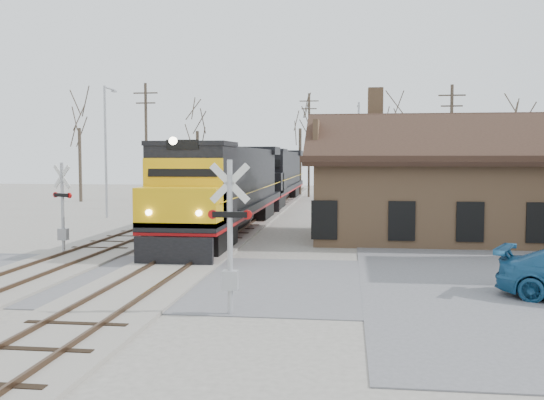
{
  "coord_description": "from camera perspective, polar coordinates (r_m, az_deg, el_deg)",
  "views": [
    {
      "loc": [
        6.57,
        -19.82,
        4.18
      ],
      "look_at": [
        2.95,
        9.0,
        2.12
      ],
      "focal_mm": 40.0,
      "sensor_mm": 36.0,
      "label": 1
    }
  ],
  "objects": [
    {
      "name": "ground",
      "position": [
        21.3,
        -11.04,
        -7.34
      ],
      "size": [
        140.0,
        140.0,
        0.0
      ],
      "primitive_type": "plane",
      "color": "#A7A297",
      "rests_on": "ground"
    },
    {
      "name": "road",
      "position": [
        21.29,
        -11.04,
        -7.31
      ],
      "size": [
        60.0,
        9.0,
        0.03
      ],
      "primitive_type": "cube",
      "color": "#5A5A5F",
      "rests_on": "ground"
    },
    {
      "name": "track_main",
      "position": [
        35.67,
        -3.5,
        -2.58
      ],
      "size": [
        3.4,
        90.0,
        0.24
      ],
      "color": "#A7A297",
      "rests_on": "ground"
    },
    {
      "name": "track_siding",
      "position": [
        36.77,
        -10.41,
        -2.45
      ],
      "size": [
        3.4,
        90.0,
        0.24
      ],
      "color": "#A7A297",
      "rests_on": "ground"
    },
    {
      "name": "depot",
      "position": [
        32.33,
        16.81,
        0.73
      ],
      "size": [
        15.2,
        9.31,
        7.9
      ],
      "color": "#9D7551",
      "rests_on": "ground"
    },
    {
      "name": "locomotive_lead",
      "position": [
        33.22,
        -4.25,
        1.26
      ],
      "size": [
        3.29,
        22.04,
        4.9
      ],
      "color": "black",
      "rests_on": "ground"
    },
    {
      "name": "locomotive_trailing",
      "position": [
        55.26,
        0.34,
        2.38
      ],
      "size": [
        3.29,
        22.04,
        4.64
      ],
      "color": "black",
      "rests_on": "ground"
    },
    {
      "name": "crossbuck_near",
      "position": [
        16.03,
        -3.97,
        -4.03
      ],
      "size": [
        1.17,
        0.31,
        4.12
      ],
      "rotation": [
        0.0,
        0.0,
        0.02
      ],
      "color": "#A5A8AD",
      "rests_on": "ground"
    },
    {
      "name": "crossbuck_far",
      "position": [
        27.32,
        -19.1,
        -1.04
      ],
      "size": [
        1.06,
        0.54,
        3.95
      ],
      "rotation": [
        0.0,
        0.0,
        2.71
      ],
      "color": "#A5A8AD",
      "rests_on": "ground"
    },
    {
      "name": "streetlight_a",
      "position": [
        43.5,
        -15.32,
        5.08
      ],
      "size": [
        0.25,
        2.04,
        9.07
      ],
      "color": "#A5A8AD",
      "rests_on": "ground"
    },
    {
      "name": "streetlight_b",
      "position": [
        44.25,
        9.51,
        5.07
      ],
      "size": [
        0.25,
        2.04,
        8.95
      ],
      "color": "#A5A8AD",
      "rests_on": "ground"
    },
    {
      "name": "streetlight_c",
      "position": [
        53.01,
        8.14,
        4.87
      ],
      "size": [
        0.25,
        2.04,
        8.89
      ],
      "color": "#A5A8AD",
      "rests_on": "ground"
    },
    {
      "name": "utility_pole_a",
      "position": [
        50.36,
        -11.75,
        5.24
      ],
      "size": [
        2.0,
        0.24,
        10.16
      ],
      "color": "#382D23",
      "rests_on": "ground"
    },
    {
      "name": "utility_pole_b",
      "position": [
        63.81,
        3.5,
        5.36
      ],
      "size": [
        2.0,
        0.24,
        10.84
      ],
      "color": "#382D23",
      "rests_on": "ground"
    },
    {
      "name": "utility_pole_c",
      "position": [
        47.84,
        16.49,
        4.91
      ],
      "size": [
        2.0,
        0.24,
        9.63
      ],
      "color": "#382D23",
      "rests_on": "ground"
    },
    {
      "name": "tree_a",
      "position": [
        59.94,
        -17.71,
        7.55
      ],
      "size": [
        4.61,
        4.61,
        11.3
      ],
      "color": "#382D23",
      "rests_on": "ground"
    },
    {
      "name": "tree_b",
      "position": [
        60.36,
        -7.05,
        7.52
      ],
      "size": [
        4.51,
        4.51,
        11.05
      ],
      "color": "#382D23",
      "rests_on": "ground"
    },
    {
      "name": "tree_c",
      "position": [
        66.13,
        2.67,
        7.79
      ],
      "size": [
        4.87,
        4.87,
        11.94
      ],
      "color": "#382D23",
      "rests_on": "ground"
    },
    {
      "name": "tree_d",
      "position": [
        59.97,
        11.21,
        7.68
      ],
      "size": [
        4.62,
        4.62,
        11.33
      ],
      "color": "#382D23",
      "rests_on": "ground"
    },
    {
      "name": "tree_e",
      "position": [
        57.1,
        22.43,
        6.67
      ],
      "size": [
        4.07,
        4.07,
        9.98
      ],
      "color": "#382D23",
      "rests_on": "ground"
    }
  ]
}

